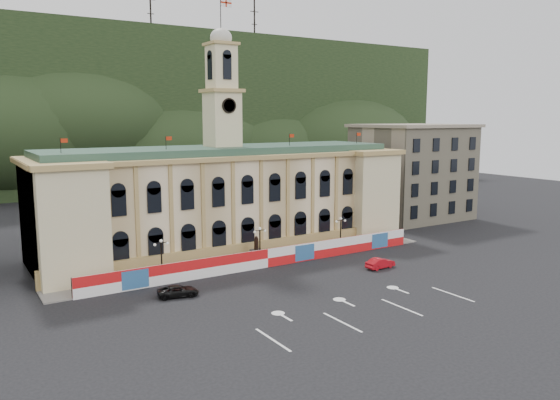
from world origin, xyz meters
TOP-DOWN VIEW (x-y plane):
  - ground at (0.00, 0.00)m, footprint 260.00×260.00m
  - lane_markings at (0.00, -5.00)m, footprint 26.00×10.00m
  - hill_ridge at (0.03, 121.99)m, footprint 230.00×80.00m
  - city_hall at (0.00, 27.63)m, footprint 56.20×17.60m
  - side_building_right at (43.00, 30.93)m, footprint 21.00×17.00m
  - hoarding_fence at (0.06, 15.07)m, footprint 50.00×0.44m
  - pavement at (0.00, 17.75)m, footprint 56.00×5.50m
  - statue at (0.00, 18.00)m, footprint 1.40×1.40m
  - lamp_left at (-14.00, 17.00)m, footprint 1.96×0.44m
  - lamp_center at (0.00, 17.00)m, footprint 1.96×0.44m
  - lamp_right at (14.00, 17.00)m, footprint 1.96×0.44m
  - red_sedan at (12.46, 6.54)m, footprint 2.04×4.48m
  - black_suv at (-14.73, 9.92)m, footprint 4.13×5.54m

SIDE VIEW (x-z plane):
  - ground at x=0.00m, z-range 0.00..0.00m
  - lane_markings at x=0.00m, z-range -0.01..0.01m
  - pavement at x=0.00m, z-range 0.00..0.16m
  - black_suv at x=-14.73m, z-range 0.00..1.28m
  - red_sedan at x=12.46m, z-range 0.00..1.41m
  - statue at x=0.00m, z-range -0.67..3.05m
  - hoarding_fence at x=0.06m, z-range 0.00..2.50m
  - lamp_left at x=-14.00m, z-range 0.50..5.65m
  - lamp_center at x=0.00m, z-range 0.50..5.65m
  - lamp_right at x=14.00m, z-range 0.50..5.65m
  - city_hall at x=0.00m, z-range -10.70..26.40m
  - side_building_right at x=43.00m, z-range 0.03..18.63m
  - hill_ridge at x=0.03m, z-range -12.52..51.48m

